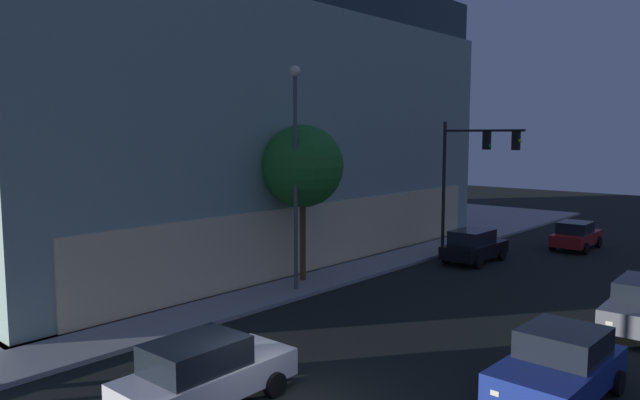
% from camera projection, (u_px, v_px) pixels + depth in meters
% --- Properties ---
extents(modern_building, '(28.76, 23.96, 14.47)m').
position_uv_depth(modern_building, '(175.00, 121.00, 34.88)').
color(modern_building, '#4C4C51').
rests_on(modern_building, ground).
extents(traffic_light_far_corner, '(0.46, 4.52, 6.91)m').
position_uv_depth(traffic_light_far_corner, '(471.00, 162.00, 30.22)').
color(traffic_light_far_corner, black).
rests_on(traffic_light_far_corner, sidewalk_corner).
extents(street_lamp_sidewalk, '(0.44, 0.44, 8.90)m').
position_uv_depth(street_lamp_sidewalk, '(295.00, 153.00, 23.33)').
color(street_lamp_sidewalk, '#515151').
rests_on(street_lamp_sidewalk, sidewalk_corner).
extents(sidewalk_tree, '(3.49, 3.49, 6.64)m').
position_uv_depth(sidewalk_tree, '(303.00, 166.00, 24.88)').
color(sidewalk_tree, brown).
rests_on(sidewalk_tree, sidewalk_corner).
extents(car_white, '(4.40, 2.03, 1.66)m').
position_uv_depth(car_white, '(204.00, 372.00, 13.78)').
color(car_white, silver).
rests_on(car_white, ground).
extents(car_blue, '(4.18, 2.29, 1.68)m').
position_uv_depth(car_blue, '(559.00, 365.00, 14.20)').
color(car_blue, navy).
rests_on(car_blue, ground).
extents(car_black, '(4.15, 1.99, 1.66)m').
position_uv_depth(car_black, '(474.00, 246.00, 29.54)').
color(car_black, black).
rests_on(car_black, ground).
extents(car_red, '(4.15, 2.04, 1.57)m').
position_uv_depth(car_red, '(576.00, 235.00, 32.96)').
color(car_red, maroon).
rests_on(car_red, ground).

